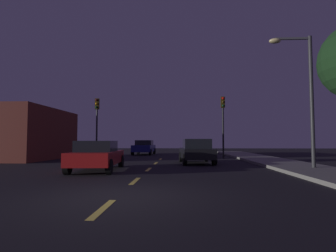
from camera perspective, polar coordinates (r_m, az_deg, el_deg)
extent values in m
plane|color=black|center=(13.76, -3.88, -9.00)|extent=(80.00, 80.00, 0.00)
cube|color=gray|center=(14.89, 26.47, -7.94)|extent=(3.00, 40.00, 0.15)
cube|color=#EACC4C|center=(5.79, -13.78, -16.81)|extent=(0.16, 1.60, 0.01)
cube|color=#EACC4C|center=(9.43, -7.06, -11.58)|extent=(0.16, 1.60, 0.01)
cube|color=#EACC4C|center=(13.17, -4.19, -9.24)|extent=(0.16, 1.60, 0.01)
cube|color=#EACC4C|center=(16.93, -2.61, -7.93)|extent=(0.16, 1.60, 0.01)
cube|color=#EACC4C|center=(20.70, -1.62, -7.09)|extent=(0.16, 1.60, 0.01)
cylinder|color=#2D2D30|center=(22.83, -15.00, -0.44)|extent=(0.14, 0.14, 4.94)
cube|color=#382D0C|center=(23.02, -14.92, 4.58)|extent=(0.32, 0.24, 0.90)
sphere|color=#3F0C0C|center=(22.91, -15.03, 5.38)|extent=(0.20, 0.20, 0.20)
sphere|color=orange|center=(22.87, -15.04, 4.64)|extent=(0.20, 0.20, 0.20)
sphere|color=#0C3319|center=(22.83, -15.06, 3.89)|extent=(0.20, 0.20, 0.20)
cylinder|color=black|center=(22.01, 11.71, -0.29)|extent=(0.14, 0.14, 5.01)
cube|color=#382D0C|center=(22.21, 11.65, 5.01)|extent=(0.32, 0.24, 0.90)
sphere|color=red|center=(22.10, 11.70, 5.84)|extent=(0.20, 0.20, 0.20)
sphere|color=#3F2D0C|center=(22.05, 11.71, 5.07)|extent=(0.20, 0.20, 0.20)
sphere|color=#0C3319|center=(22.01, 11.72, 4.30)|extent=(0.20, 0.20, 0.20)
cube|color=black|center=(16.82, 6.06, -5.82)|extent=(2.12, 4.04, 0.61)
cube|color=black|center=(16.61, 6.14, -3.79)|extent=(1.73, 1.88, 0.59)
cylinder|color=black|center=(18.14, 2.79, -6.62)|extent=(0.27, 0.66, 0.64)
cylinder|color=black|center=(18.35, 8.11, -6.55)|extent=(0.27, 0.66, 0.64)
cylinder|color=black|center=(15.34, 3.62, -7.22)|extent=(0.27, 0.66, 0.64)
cylinder|color=black|center=(15.59, 9.88, -7.11)|extent=(0.27, 0.66, 0.64)
cube|color=#B21919|center=(13.04, -14.81, -6.53)|extent=(2.11, 4.35, 0.58)
cube|color=black|center=(12.81, -15.00, -4.19)|extent=(1.73, 2.01, 0.49)
cylinder|color=black|center=(14.78, -16.62, -7.23)|extent=(0.26, 0.65, 0.64)
cylinder|color=black|center=(14.43, -10.02, -7.42)|extent=(0.26, 0.65, 0.64)
cylinder|color=black|center=(11.80, -20.72, -8.18)|extent=(0.26, 0.65, 0.64)
cylinder|color=black|center=(11.34, -12.49, -8.52)|extent=(0.26, 0.65, 0.64)
cube|color=navy|center=(27.93, -5.16, -4.77)|extent=(2.02, 4.21, 0.67)
cube|color=black|center=(28.13, -5.08, -3.57)|extent=(1.72, 1.92, 0.50)
cylinder|color=black|center=(26.30, -3.82, -5.59)|extent=(0.24, 0.65, 0.64)
cylinder|color=black|center=(26.61, -7.60, -5.54)|extent=(0.24, 0.65, 0.64)
cylinder|color=black|center=(29.31, -2.94, -5.36)|extent=(0.24, 0.65, 0.64)
cylinder|color=black|center=(29.60, -6.35, -5.33)|extent=(0.24, 0.65, 0.64)
cylinder|color=#2D2D30|center=(14.41, 28.41, 4.46)|extent=(0.18, 0.18, 6.43)
cube|color=#4C4C51|center=(14.80, 25.06, 16.59)|extent=(1.65, 0.10, 0.10)
ellipsoid|color=#F2D88C|center=(14.49, 21.91, 16.54)|extent=(0.56, 0.36, 0.24)
cube|color=maroon|center=(23.65, -28.73, -1.51)|extent=(5.55, 8.05, 3.89)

